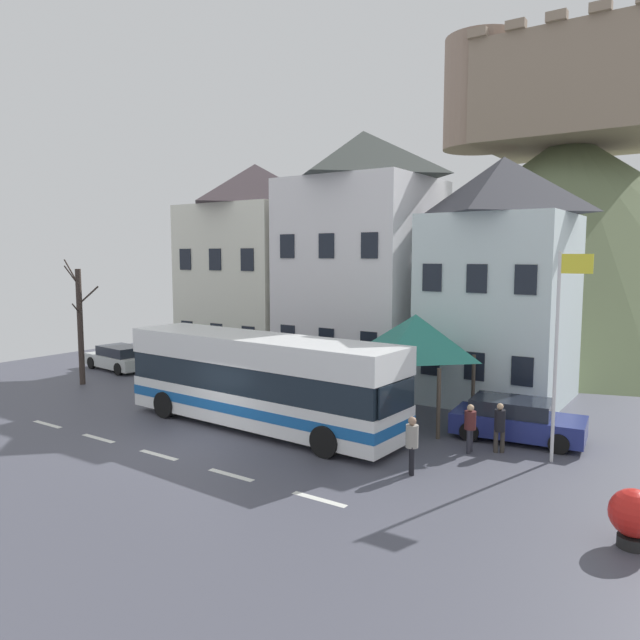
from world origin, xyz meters
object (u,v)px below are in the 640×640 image
transit_bus (260,382)px  flagpole (560,340)px  bare_tree_00 (80,325)px  parked_car_02 (192,366)px  townhouse_02 (500,280)px  bus_shelter (416,336)px  parked_car_00 (516,420)px  public_bench (388,390)px  harbour_buoy (634,515)px  hilltop_castle (567,228)px  townhouse_01 (362,258)px  pedestrian_00 (412,441)px  parked_car_01 (120,358)px  pedestrian_02 (500,425)px  pedestrian_01 (470,424)px  townhouse_00 (256,266)px

transit_bus → flagpole: size_ratio=1.80×
bare_tree_00 → parked_car_02: bearing=46.3°
townhouse_02 → bus_shelter: 5.60m
bare_tree_00 → townhouse_02: bearing=25.4°
parked_car_00 → public_bench: size_ratio=2.82×
flagpole → harbour_buoy: flagpole is taller
townhouse_02 → hilltop_castle: 24.34m
transit_bus → public_bench: bearing=74.7°
townhouse_01 → townhouse_02: (6.88, -0.29, -0.93)m
pedestrian_00 → parked_car_01: bearing=165.0°
pedestrian_00 → bare_tree_00: (-18.15, 1.93, 1.90)m
townhouse_02 → pedestrian_00: size_ratio=6.16×
townhouse_02 → public_bench: 6.60m
parked_car_01 → pedestrian_02: size_ratio=2.77×
flagpole → parked_car_00: bearing=135.6°
townhouse_01 → parked_car_02: townhouse_01 is taller
bus_shelter → harbour_buoy: bearing=-38.4°
parked_car_01 → flagpole: bearing=-178.1°
pedestrian_01 → parked_car_01: bearing=172.8°
hilltop_castle → pedestrian_01: (4.06, -31.47, -7.27)m
flagpole → bare_tree_00: 21.32m
hilltop_castle → parked_car_02: (-11.25, -28.54, -7.52)m
pedestrian_01 → flagpole: (2.41, 0.57, 2.75)m
parked_car_00 → public_bench: bearing=152.1°
parked_car_00 → pedestrian_02: 1.65m
townhouse_02 → townhouse_01: bearing=177.6°
bus_shelter → flagpole: bearing=-18.6°
harbour_buoy → townhouse_01: bearing=138.9°
pedestrian_02 → harbour_buoy: pedestrian_02 is taller
parked_car_01 → pedestrian_01: pedestrian_01 is taller
townhouse_00 → parked_car_02: size_ratio=2.72×
townhouse_02 → bus_shelter: bearing=-106.4°
pedestrian_00 → harbour_buoy: (5.72, -1.27, -0.26)m
transit_bus → parked_car_01: transit_bus is taller
parked_car_02 → bare_tree_00: (-3.54, -3.70, 2.20)m
bare_tree_00 → pedestrian_02: bearing=3.8°
harbour_buoy → townhouse_00: bearing=149.9°
townhouse_02 → bus_shelter: size_ratio=2.56×
transit_bus → bare_tree_00: (-11.66, 0.78, 1.21)m
parked_car_01 → bare_tree_00: bearing=122.1°
townhouse_00 → pedestrian_02: bearing=-24.4°
bare_tree_00 → townhouse_01: bearing=39.2°
parked_car_01 → flagpole: flagpole is taller
pedestrian_02 → bare_tree_00: 19.76m
pedestrian_01 → harbour_buoy: 6.41m
parked_car_00 → bare_tree_00: (-19.66, -2.92, 2.20)m
parked_car_01 → bare_tree_00: (1.57, -3.35, 2.23)m
townhouse_02 → pedestrian_01: 8.68m
pedestrian_01 → flagpole: bearing=13.3°
townhouse_02 → parked_car_01: bearing=-165.5°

